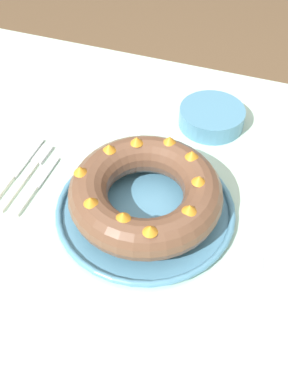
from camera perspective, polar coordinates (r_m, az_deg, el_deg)
ground_plane at (r=1.51m, az=0.11°, el=-21.06°), size 8.00×8.00×0.00m
dining_table at (r=0.92m, az=0.17°, el=-6.04°), size 1.41×1.03×0.75m
serving_dish at (r=0.85m, az=-0.00°, el=-2.05°), size 0.34×0.34×0.02m
bundt_cake at (r=0.81m, az=0.00°, el=0.03°), size 0.28×0.28×0.08m
fork at (r=0.95m, az=-14.34°, el=2.52°), size 0.02×0.19×0.01m
serving_knife at (r=0.94m, az=-16.66°, el=1.66°), size 0.02×0.22×0.01m
cake_knife at (r=0.91m, az=-13.88°, el=0.43°), size 0.02×0.17×0.01m
side_bowl at (r=1.03m, az=8.59°, el=9.40°), size 0.15×0.15×0.04m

